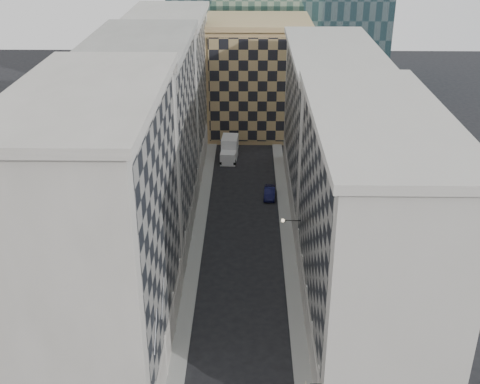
{
  "coord_description": "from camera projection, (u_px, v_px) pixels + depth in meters",
  "views": [
    {
      "loc": [
        0.62,
        -29.99,
        35.49
      ],
      "look_at": [
        -0.04,
        14.23,
        14.12
      ],
      "focal_mm": 45.0,
      "sensor_mm": 36.0,
      "label": 1
    }
  ],
  "objects": [
    {
      "name": "sidewalk_west",
      "position": [
        197.0,
        242.0,
        69.5
      ],
      "size": [
        1.5,
        100.0,
        0.15
      ],
      "primitive_type": "cube",
      "color": "gray",
      "rests_on": "ground"
    },
    {
      "name": "box_truck",
      "position": [
        229.0,
        150.0,
        91.69
      ],
      "size": [
        2.75,
        6.0,
        3.22
      ],
      "rotation": [
        0.0,
        0.0,
        -0.06
      ],
      "color": "silver",
      "rests_on": "ground"
    },
    {
      "name": "sidewalk_east",
      "position": [
        288.0,
        242.0,
        69.36
      ],
      "size": [
        1.5,
        100.0,
        0.15
      ],
      "primitive_type": "cube",
      "color": "gray",
      "rests_on": "ground"
    },
    {
      "name": "dark_car",
      "position": [
        270.0,
        193.0,
        79.86
      ],
      "size": [
        1.72,
        4.2,
        1.35
      ],
      "primitive_type": "imported",
      "rotation": [
        0.0,
        0.0,
        -0.07
      ],
      "color": "#0E0F33",
      "rests_on": "ground"
    },
    {
      "name": "bldg_left_a",
      "position": [
        102.0,
        235.0,
        47.36
      ],
      "size": [
        10.8,
        22.8,
        23.7
      ],
      "color": "#A6A196",
      "rests_on": "ground"
    },
    {
      "name": "tan_block",
      "position": [
        257.0,
        77.0,
        99.45
      ],
      "size": [
        16.8,
        14.8,
        18.8
      ],
      "color": "tan",
      "rests_on": "ground"
    },
    {
      "name": "bldg_left_b",
      "position": [
        146.0,
        141.0,
        67.38
      ],
      "size": [
        10.8,
        22.8,
        22.7
      ],
      "color": "gray",
      "rests_on": "ground"
    },
    {
      "name": "bldg_right_a",
      "position": [
        368.0,
        229.0,
        51.32
      ],
      "size": [
        10.8,
        26.8,
        20.7
      ],
      "color": "#B4AEA5",
      "rests_on": "ground"
    },
    {
      "name": "flagpoles_left",
      "position": [
        159.0,
        314.0,
        44.45
      ],
      "size": [
        0.1,
        6.33,
        2.33
      ],
      "color": "gray",
      "rests_on": "ground"
    },
    {
      "name": "bldg_left_c",
      "position": [
        170.0,
        90.0,
        87.4
      ],
      "size": [
        10.8,
        22.8,
        21.7
      ],
      "color": "#A6A196",
      "rests_on": "ground"
    },
    {
      "name": "bracket_lamp",
      "position": [
        285.0,
        220.0,
        61.3
      ],
      "size": [
        1.98,
        0.36,
        0.36
      ],
      "color": "black",
      "rests_on": "ground"
    },
    {
      "name": "bldg_right_b",
      "position": [
        330.0,
        127.0,
        75.83
      ],
      "size": [
        10.8,
        28.8,
        19.7
      ],
      "color": "#B4AEA5",
      "rests_on": "ground"
    }
  ]
}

